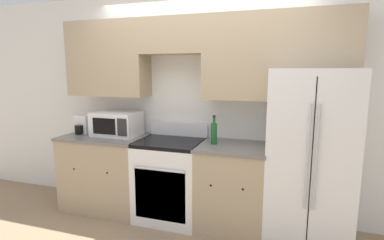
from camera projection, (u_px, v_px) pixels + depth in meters
The scene contains 9 objects.
ground_plane at pixel (183, 234), 3.15m from camera, with size 12.00×12.00×0.00m, color #937A5B.
wall_back at pixel (200, 86), 3.44m from camera, with size 8.00×0.39×2.60m.
lower_cabinets_left at pixel (106, 172), 3.70m from camera, with size 1.01×0.64×0.92m.
lower_cabinets_right at pixel (232, 187), 3.23m from camera, with size 0.73×0.64×0.92m.
oven_range at pixel (170, 179), 3.44m from camera, with size 0.72×0.65×1.08m.
refrigerator at pixel (309, 156), 2.96m from camera, with size 0.80×0.72×1.72m.
microwave at pixel (117, 124), 3.63m from camera, with size 0.54×0.40×0.29m.
bottle at pixel (214, 133), 3.20m from camera, with size 0.07×0.07×0.31m.
electric_kettle at pixel (83, 125), 3.77m from camera, with size 0.18×0.22×0.22m.
Camera 1 is at (0.99, -2.74, 1.70)m, focal length 28.00 mm.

